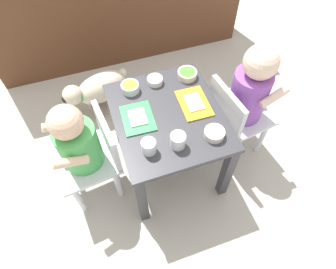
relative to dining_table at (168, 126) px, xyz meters
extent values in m
plane|color=#B2ADA3|center=(0.00, 0.00, -0.37)|extent=(7.00, 7.00, 0.00)
cube|color=#333338|center=(0.00, 0.00, 0.07)|extent=(0.49, 0.57, 0.03)
cube|color=#333338|center=(-0.22, -0.26, -0.15)|extent=(0.04, 0.04, 0.42)
cube|color=#333338|center=(0.22, -0.26, -0.15)|extent=(0.04, 0.04, 0.42)
cube|color=#333338|center=(-0.22, 0.26, -0.15)|extent=(0.04, 0.04, 0.42)
cube|color=#333338|center=(0.22, 0.26, -0.15)|extent=(0.04, 0.04, 0.42)
cube|color=silver|center=(-0.42, -0.01, -0.08)|extent=(0.31, 0.31, 0.02)
cube|color=silver|center=(-0.29, 0.01, 0.04)|extent=(0.05, 0.27, 0.22)
cylinder|color=#4CB259|center=(-0.42, -0.01, 0.04)|extent=(0.18, 0.18, 0.23)
sphere|color=beige|center=(-0.43, -0.01, 0.22)|extent=(0.14, 0.14, 0.14)
cylinder|color=silver|center=(-0.53, 0.08, -0.23)|extent=(0.03, 0.03, 0.28)
cylinder|color=silver|center=(-0.50, -0.12, -0.23)|extent=(0.03, 0.03, 0.28)
cylinder|color=silver|center=(-0.33, 0.10, -0.23)|extent=(0.03, 0.03, 0.28)
cylinder|color=silver|center=(-0.31, -0.10, -0.23)|extent=(0.03, 0.03, 0.28)
cylinder|color=beige|center=(-0.48, 0.09, 0.10)|extent=(0.15, 0.06, 0.09)
cylinder|color=beige|center=(-0.45, -0.11, 0.10)|extent=(0.15, 0.06, 0.09)
cube|color=silver|center=(0.42, 0.00, -0.08)|extent=(0.31, 0.31, 0.02)
cube|color=silver|center=(0.29, -0.02, 0.04)|extent=(0.06, 0.27, 0.22)
cylinder|color=purple|center=(0.42, 0.00, 0.06)|extent=(0.18, 0.18, 0.27)
sphere|color=beige|center=(0.43, 0.00, 0.27)|extent=(0.16, 0.16, 0.16)
cylinder|color=silver|center=(0.53, -0.09, -0.23)|extent=(0.03, 0.03, 0.28)
cylinder|color=silver|center=(0.50, 0.11, -0.23)|extent=(0.03, 0.03, 0.28)
cylinder|color=silver|center=(0.33, -0.12, -0.23)|extent=(0.03, 0.03, 0.28)
cylinder|color=silver|center=(0.30, 0.08, -0.23)|extent=(0.03, 0.03, 0.28)
cylinder|color=beige|center=(0.48, -0.10, 0.13)|extent=(0.15, 0.06, 0.09)
cylinder|color=beige|center=(0.45, 0.10, 0.13)|extent=(0.15, 0.06, 0.09)
ellipsoid|color=beige|center=(-0.24, 0.54, -0.18)|extent=(0.36, 0.27, 0.18)
sphere|color=beige|center=(-0.42, 0.49, -0.13)|extent=(0.12, 0.12, 0.12)
sphere|color=black|center=(-0.46, 0.48, -0.14)|extent=(0.05, 0.05, 0.05)
torus|color=green|center=(-0.39, 0.50, -0.15)|extent=(0.06, 0.10, 0.10)
sphere|color=beige|center=(-0.10, 0.59, -0.14)|extent=(0.05, 0.05, 0.05)
cylinder|color=beige|center=(-0.34, 0.57, -0.31)|extent=(0.04, 0.04, 0.11)
cylinder|color=beige|center=(-0.31, 0.47, -0.31)|extent=(0.04, 0.04, 0.11)
cylinder|color=beige|center=(-0.17, 0.62, -0.31)|extent=(0.04, 0.04, 0.11)
cylinder|color=beige|center=(-0.14, 0.52, -0.31)|extent=(0.04, 0.04, 0.11)
cube|color=green|center=(-0.14, 0.02, 0.09)|extent=(0.15, 0.18, 0.01)
cube|color=white|center=(-0.14, 0.02, 0.10)|extent=(0.08, 0.10, 0.01)
cube|color=gold|center=(0.14, 0.02, 0.09)|extent=(0.14, 0.20, 0.01)
cube|color=white|center=(0.14, 0.02, 0.10)|extent=(0.08, 0.11, 0.01)
cylinder|color=white|center=(-0.14, -0.16, 0.12)|extent=(0.06, 0.06, 0.06)
cylinder|color=silver|center=(-0.14, -0.16, 0.10)|extent=(0.05, 0.05, 0.03)
cylinder|color=white|center=(-0.02, -0.17, 0.12)|extent=(0.07, 0.07, 0.07)
cylinder|color=silver|center=(-0.02, -0.17, 0.10)|extent=(0.06, 0.06, 0.04)
cylinder|color=silver|center=(0.15, -0.18, 0.10)|extent=(0.09, 0.09, 0.03)
cylinder|color=#B26633|center=(0.15, -0.18, 0.11)|extent=(0.07, 0.07, 0.01)
cylinder|color=silver|center=(0.17, 0.20, 0.10)|extent=(0.10, 0.10, 0.03)
cylinder|color=#4C8C33|center=(0.17, 0.20, 0.12)|extent=(0.08, 0.08, 0.01)
cylinder|color=white|center=(-0.12, 0.20, 0.10)|extent=(0.09, 0.09, 0.04)
cylinder|color=gold|center=(-0.12, 0.20, 0.12)|extent=(0.07, 0.07, 0.01)
cylinder|color=white|center=(0.01, 0.21, 0.10)|extent=(0.08, 0.08, 0.03)
cylinder|color=#D84C33|center=(0.01, 0.21, 0.11)|extent=(0.06, 0.06, 0.01)
camera|label=1|loc=(-0.27, -0.79, 1.12)|focal=31.01mm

